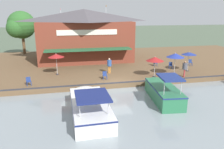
{
  "coord_description": "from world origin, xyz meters",
  "views": [
    {
      "loc": [
        20.63,
        -5.23,
        7.56
      ],
      "look_at": [
        -1.0,
        -0.5,
        1.3
      ],
      "focal_mm": 35.0,
      "sensor_mm": 36.0,
      "label": 1
    }
  ],
  "objects": [
    {
      "name": "ground_plane",
      "position": [
        0.0,
        0.0,
        0.0
      ],
      "size": [
        220.0,
        220.0,
        0.0
      ],
      "primitive_type": "plane",
      "color": "#4C5B47"
    },
    {
      "name": "quay_deck",
      "position": [
        -11.0,
        0.0,
        0.3
      ],
      "size": [
        22.0,
        56.0,
        0.6
      ],
      "primitive_type": "cube",
      "color": "brown",
      "rests_on": "ground"
    },
    {
      "name": "quay_edge_fender",
      "position": [
        -0.1,
        0.0,
        0.65
      ],
      "size": [
        0.2,
        50.4,
        0.1
      ],
      "primitive_type": "cube",
      "color": "#2D2D33",
      "rests_on": "quay_deck"
    },
    {
      "name": "waterfront_restaurant",
      "position": [
        -13.11,
        -2.13,
        4.42
      ],
      "size": [
        10.64,
        14.05,
        8.12
      ],
      "color": "brown",
      "rests_on": "quay_deck"
    },
    {
      "name": "patio_umbrella_mid_patio_left",
      "position": [
        -2.96,
        9.53,
        2.81
      ],
      "size": [
        1.8,
        1.8,
        2.42
      ],
      "color": "#B7B7B7",
      "rests_on": "quay_deck"
    },
    {
      "name": "patio_umbrella_back_row",
      "position": [
        -4.8,
        -6.23,
        2.84
      ],
      "size": [
        1.83,
        1.83,
        2.48
      ],
      "color": "#B7B7B7",
      "rests_on": "quay_deck"
    },
    {
      "name": "patio_umbrella_far_corner",
      "position": [
        -1.57,
        4.53,
        2.64
      ],
      "size": [
        1.97,
        1.97,
        2.31
      ],
      "color": "#B7B7B7",
      "rests_on": "quay_deck"
    },
    {
      "name": "patio_umbrella_near_quay_edge",
      "position": [
        -1.67,
        7.03,
        2.92
      ],
      "size": [
        2.02,
        2.02,
        2.6
      ],
      "color": "#B7B7B7",
      "rests_on": "quay_deck"
    },
    {
      "name": "cafe_chair_beside_entrance",
      "position": [
        -5.61,
        11.51,
        1.08
      ],
      "size": [
        0.51,
        0.51,
        0.85
      ],
      "color": "navy",
      "rests_on": "quay_deck"
    },
    {
      "name": "cafe_chair_under_first_umbrella",
      "position": [
        -1.28,
        -8.91,
        1.08
      ],
      "size": [
        0.55,
        0.55,
        0.85
      ],
      "color": "navy",
      "rests_on": "quay_deck"
    },
    {
      "name": "cafe_chair_back_row_seat",
      "position": [
        -4.54,
        8.04,
        1.08
      ],
      "size": [
        0.56,
        0.56,
        0.85
      ],
      "color": "navy",
      "rests_on": "quay_deck"
    },
    {
      "name": "cafe_chair_facing_river",
      "position": [
        -1.75,
        -1.13,
        1.08
      ],
      "size": [
        0.44,
        0.44,
        0.85
      ],
      "color": "navy",
      "rests_on": "quay_deck"
    },
    {
      "name": "cafe_chair_far_corner_seat",
      "position": [
        -6.4,
        6.7,
        1.08
      ],
      "size": [
        0.46,
        0.46,
        0.85
      ],
      "color": "navy",
      "rests_on": "quay_deck"
    },
    {
      "name": "person_mid_patio",
      "position": [
        -4.08,
        -0.15,
        1.76
      ],
      "size": [
        0.52,
        0.52,
        1.83
      ],
      "color": "orange",
      "rests_on": "quay_deck"
    },
    {
      "name": "person_at_quay_edge",
      "position": [
        -0.75,
        7.78,
        1.76
      ],
      "size": [
        0.52,
        0.52,
        1.82
      ],
      "color": "#B23338",
      "rests_on": "quay_deck"
    },
    {
      "name": "motorboat_fourth_along",
      "position": [
        4.77,
        -3.63,
        0.7
      ],
      "size": [
        7.95,
        2.74,
        2.22
      ],
      "color": "white",
      "rests_on": "river_water"
    },
    {
      "name": "motorboat_outer_channel",
      "position": [
        3.36,
        3.15,
        0.8
      ],
      "size": [
        6.6,
        2.66,
        2.57
      ],
      "color": "#287047",
      "rests_on": "river_water"
    },
    {
      "name": "tree_behind_restaurant",
      "position": [
        -19.65,
        -12.35,
        5.46
      ],
      "size": [
        4.9,
        4.66,
        7.32
      ],
      "color": "brown",
      "rests_on": "quay_deck"
    }
  ]
}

